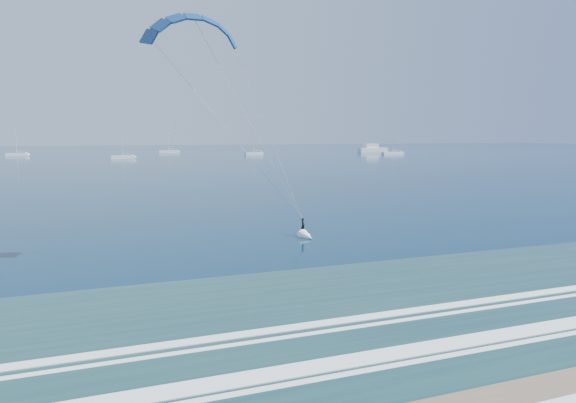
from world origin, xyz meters
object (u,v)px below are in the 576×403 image
(sailboat_3, at_px, (123,157))
(sailboat_4, at_px, (169,151))
(kitesurfer_rig, at_px, (254,130))
(sailboat_6, at_px, (393,153))
(sailboat_2, at_px, (17,154))
(motor_yacht, at_px, (372,149))
(sailboat_5, at_px, (254,153))

(sailboat_3, xyz_separation_m, sailboat_4, (24.36, 58.27, 0.01))
(kitesurfer_rig, bearing_deg, sailboat_6, 54.99)
(sailboat_2, height_order, sailboat_4, sailboat_4)
(motor_yacht, distance_m, sailboat_3, 127.65)
(sailboat_5, xyz_separation_m, sailboat_6, (60.31, -16.75, 0.02))
(sailboat_3, xyz_separation_m, sailboat_6, (116.15, 0.69, 0.01))
(kitesurfer_rig, xyz_separation_m, sailboat_5, (53.72, 179.52, -8.38))
(motor_yacht, xyz_separation_m, sailboat_2, (-163.94, 9.30, -1.00))
(kitesurfer_rig, relative_size, sailboat_3, 1.54)
(sailboat_2, distance_m, sailboat_6, 161.72)
(motor_yacht, bearing_deg, sailboat_3, -165.47)
(sailboat_4, relative_size, sailboat_5, 1.18)
(sailboat_2, relative_size, sailboat_4, 0.89)
(kitesurfer_rig, height_order, sailboat_5, kitesurfer_rig)
(motor_yacht, height_order, sailboat_2, sailboat_2)
(sailboat_3, bearing_deg, motor_yacht, 14.53)
(kitesurfer_rig, bearing_deg, motor_yacht, 57.97)
(sailboat_3, height_order, sailboat_4, sailboat_4)
(sailboat_3, height_order, sailboat_6, sailboat_6)
(motor_yacht, distance_m, sailboat_5, 69.29)
(motor_yacht, xyz_separation_m, sailboat_3, (-123.56, -32.03, -1.00))
(kitesurfer_rig, xyz_separation_m, motor_yacht, (121.44, 194.11, -7.37))
(sailboat_3, distance_m, sailboat_6, 116.15)
(kitesurfer_rig, height_order, sailboat_3, kitesurfer_rig)
(motor_yacht, xyz_separation_m, sailboat_6, (-7.41, -31.34, -0.99))
(sailboat_6, bearing_deg, sailboat_4, 147.90)
(motor_yacht, height_order, sailboat_6, sailboat_6)
(sailboat_2, height_order, sailboat_5, sailboat_2)
(motor_yacht, xyz_separation_m, sailboat_4, (-99.20, 26.24, -0.99))
(sailboat_4, bearing_deg, sailboat_2, -165.33)
(sailboat_3, height_order, sailboat_5, sailboat_3)
(motor_yacht, bearing_deg, sailboat_6, -103.30)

